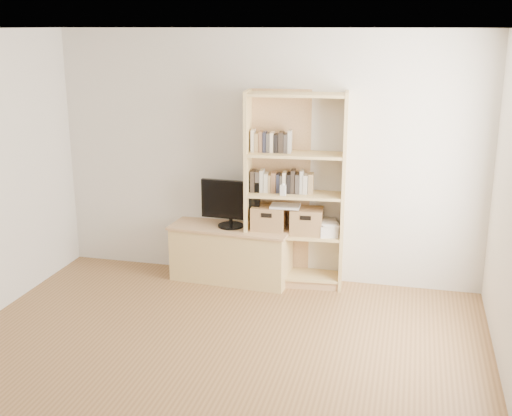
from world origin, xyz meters
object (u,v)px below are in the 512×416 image
(television, at_px, (231,204))
(baby_monitor, at_px, (283,190))
(basket_left, at_px, (269,219))
(laptop, at_px, (285,206))
(tv_stand, at_px, (231,254))
(bookshelf, at_px, (295,191))
(basket_right, at_px, (307,221))

(television, bearing_deg, baby_monitor, -4.07)
(basket_left, height_order, laptop, laptop)
(tv_stand, height_order, baby_monitor, baby_monitor)
(bookshelf, relative_size, basket_left, 5.98)
(tv_stand, xyz_separation_m, laptop, (0.57, 0.02, 0.56))
(bookshelf, height_order, basket_right, bookshelf)
(bookshelf, xyz_separation_m, television, (-0.67, -0.05, -0.17))
(tv_stand, height_order, television, television)
(television, bearing_deg, basket_left, 6.07)
(television, relative_size, basket_right, 1.95)
(basket_right, bearing_deg, laptop, -174.82)
(basket_right, relative_size, laptop, 1.08)
(baby_monitor, relative_size, basket_left, 0.31)
(television, relative_size, baby_monitor, 5.98)
(basket_right, bearing_deg, television, 179.66)
(laptop, bearing_deg, basket_left, 176.14)
(television, height_order, basket_left, television)
(tv_stand, bearing_deg, television, 0.00)
(baby_monitor, xyz_separation_m, basket_left, (-0.17, 0.09, -0.34))
(baby_monitor, bearing_deg, tv_stand, 177.48)
(basket_right, bearing_deg, tv_stand, 179.66)
(bookshelf, bearing_deg, basket_left, -178.81)
(basket_right, bearing_deg, basket_left, -179.31)
(bookshelf, xyz_separation_m, baby_monitor, (-0.10, -0.12, 0.03))
(basket_left, relative_size, basket_right, 1.04)
(baby_monitor, relative_size, laptop, 0.35)
(tv_stand, distance_m, basket_right, 0.89)
(basket_left, distance_m, basket_right, 0.39)
(bookshelf, distance_m, television, 0.69)
(basket_left, bearing_deg, laptop, -3.27)
(tv_stand, relative_size, basket_right, 3.82)
(laptop, bearing_deg, bookshelf, 15.23)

